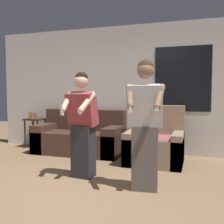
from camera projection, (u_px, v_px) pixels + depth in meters
ground_plane at (66, 200)px, 3.10m from camera, size 14.00×14.00×0.00m
wall_back at (127, 89)px, 5.64m from camera, size 6.20×0.07×2.70m
couch at (80, 138)px, 5.55m from camera, size 1.84×0.86×0.91m
armchair at (155, 144)px, 4.77m from camera, size 1.00×0.93×1.03m
side_table at (35, 124)px, 6.12m from camera, size 0.42×0.39×0.83m
person_left at (82, 125)px, 3.89m from camera, size 0.47×0.52×1.57m
person_right at (145, 125)px, 3.37m from camera, size 0.50×0.52×1.69m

